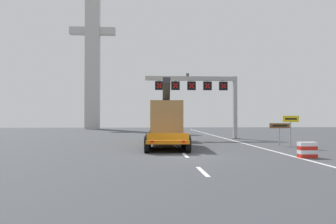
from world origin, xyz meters
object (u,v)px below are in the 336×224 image
(exit_sign_yellow, at_px, (291,124))
(bridge_pylon_distant, at_px, (93,48))
(heavy_haul_truck_orange, at_px, (165,121))
(crash_barrier_striped, at_px, (307,150))
(overhead_lane_gantry, at_px, (204,89))
(tourist_info_sign_brown, at_px, (280,128))

(exit_sign_yellow, height_order, bridge_pylon_distant, bridge_pylon_distant)
(heavy_haul_truck_orange, distance_m, crash_barrier_striped, 13.06)
(heavy_haul_truck_orange, height_order, exit_sign_yellow, heavy_haul_truck_orange)
(overhead_lane_gantry, relative_size, exit_sign_yellow, 4.18)
(crash_barrier_striped, bearing_deg, bridge_pylon_distant, 112.02)
(overhead_lane_gantry, height_order, tourist_info_sign_brown, overhead_lane_gantry)
(overhead_lane_gantry, height_order, crash_barrier_striped, overhead_lane_gantry)
(exit_sign_yellow, distance_m, bridge_pylon_distant, 49.93)
(crash_barrier_striped, xyz_separation_m, bridge_pylon_distant, (-19.70, 48.72, 15.71))
(overhead_lane_gantry, xyz_separation_m, exit_sign_yellow, (4.68, -11.00, -3.58))
(overhead_lane_gantry, distance_m, bridge_pylon_distant, 37.48)
(crash_barrier_striped, bearing_deg, exit_sign_yellow, 73.88)
(crash_barrier_striped, bearing_deg, heavy_haul_truck_orange, 125.20)
(heavy_haul_truck_orange, distance_m, exit_sign_yellow, 10.30)
(tourist_info_sign_brown, xyz_separation_m, bridge_pylon_distant, (-21.45, 40.62, 14.74))
(overhead_lane_gantry, height_order, exit_sign_yellow, overhead_lane_gantry)
(overhead_lane_gantry, height_order, bridge_pylon_distant, bridge_pylon_distant)
(overhead_lane_gantry, relative_size, tourist_info_sign_brown, 5.54)
(overhead_lane_gantry, relative_size, heavy_haul_truck_orange, 0.72)
(exit_sign_yellow, xyz_separation_m, crash_barrier_striped, (-1.72, -5.96, -1.35))
(exit_sign_yellow, xyz_separation_m, bridge_pylon_distant, (-21.42, 42.76, 14.35))
(heavy_haul_truck_orange, distance_m, tourist_info_sign_brown, 9.57)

